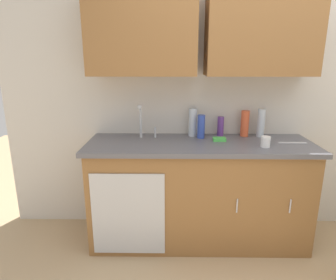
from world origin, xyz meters
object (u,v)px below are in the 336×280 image
object	(u,v)px
bottle_cleaner_spray	(220,126)
bottle_water_tall	(193,122)
bottle_soap	(201,127)
sponge	(219,139)
cup_by_sink	(266,142)
bottle_dish_liquid	(261,123)
bottle_water_short	(245,123)
knife_on_counter	(292,143)
sink	(144,143)

from	to	relation	value
bottle_cleaner_spray	bottle_water_tall	world-z (taller)	bottle_water_tall
bottle_soap	bottle_cleaner_spray	bearing A→B (deg)	23.85
bottle_water_tall	sponge	world-z (taller)	bottle_water_tall
bottle_cleaner_spray	sponge	world-z (taller)	bottle_cleaner_spray
bottle_water_tall	cup_by_sink	xyz separation A→B (m)	(0.57, -0.36, -0.09)
bottle_water_tall	sponge	size ratio (longest dim) A/B	2.37
bottle_dish_liquid	cup_by_sink	xyz separation A→B (m)	(-0.05, -0.33, -0.08)
bottle_water_short	knife_on_counter	xyz separation A→B (m)	(0.36, -0.23, -0.12)
bottle_soap	cup_by_sink	world-z (taller)	bottle_soap
bottle_water_short	sink	bearing A→B (deg)	-167.20
bottle_water_short	bottle_water_tall	size ratio (longest dim) A/B	0.92
bottle_dish_liquid	knife_on_counter	size ratio (longest dim) A/B	1.08
bottle_soap	knife_on_counter	size ratio (longest dim) A/B	0.89
sink	bottle_water_tall	xyz separation A→B (m)	(0.44, 0.21, 0.14)
cup_by_sink	bottle_soap	bearing A→B (deg)	151.07
sink	bottle_soap	size ratio (longest dim) A/B	2.34
bottle_soap	bottle_water_short	bearing A→B (deg)	10.22
bottle_cleaner_spray	sponge	xyz separation A→B (m)	(-0.04, -0.18, -0.08)
bottle_dish_liquid	bottle_cleaner_spray	bearing A→B (deg)	175.82
sink	bottle_cleaner_spray	bearing A→B (deg)	17.39
bottle_water_short	cup_by_sink	world-z (taller)	bottle_water_short
bottle_dish_liquid	bottle_soap	size ratio (longest dim) A/B	1.21
bottle_cleaner_spray	bottle_water_short	distance (m)	0.22
bottle_water_tall	cup_by_sink	bearing A→B (deg)	-31.80
bottle_soap	bottle_water_tall	bearing A→B (deg)	132.41
bottle_soap	sponge	bearing A→B (deg)	-33.01
cup_by_sink	knife_on_counter	size ratio (longest dim) A/B	0.37
bottle_water_short	bottle_water_tall	bearing A→B (deg)	179.54
bottle_dish_liquid	knife_on_counter	xyz separation A→B (m)	(0.22, -0.22, -0.13)
bottle_cleaner_spray	bottle_soap	size ratio (longest dim) A/B	0.85
bottle_soap	knife_on_counter	distance (m)	0.80
bottle_water_tall	sponge	xyz separation A→B (m)	(0.23, -0.18, -0.12)
bottle_cleaner_spray	knife_on_counter	distance (m)	0.64
bottle_dish_liquid	sponge	xyz separation A→B (m)	(-0.40, -0.16, -0.11)
bottle_dish_liquid	sponge	distance (m)	0.45
bottle_soap	cup_by_sink	xyz separation A→B (m)	(0.50, -0.28, -0.06)
bottle_water_tall	sponge	distance (m)	0.31
sink	bottle_water_short	xyz separation A→B (m)	(0.92, 0.21, 0.13)
bottle_soap	sponge	world-z (taller)	bottle_soap
cup_by_sink	knife_on_counter	xyz separation A→B (m)	(0.27, 0.12, -0.04)
bottle_water_short	knife_on_counter	bearing A→B (deg)	-32.87
bottle_water_short	bottle_dish_liquid	xyz separation A→B (m)	(0.14, -0.02, 0.01)
sponge	bottle_soap	bearing A→B (deg)	146.99
sink	bottle_water_short	size ratio (longest dim) A/B	2.08
bottle_cleaner_spray	knife_on_counter	xyz separation A→B (m)	(0.58, -0.24, -0.09)
sink	bottle_soap	world-z (taller)	sink
sponge	bottle_water_short	bearing A→B (deg)	34.04
bottle_cleaner_spray	bottle_soap	bearing A→B (deg)	-156.15
bottle_water_short	knife_on_counter	world-z (taller)	bottle_water_short
bottle_dish_liquid	bottle_water_tall	world-z (taller)	bottle_water_tall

